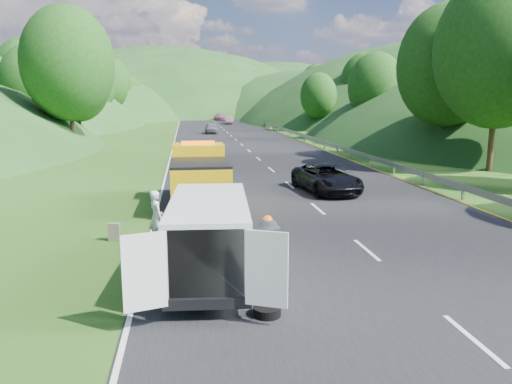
{
  "coord_description": "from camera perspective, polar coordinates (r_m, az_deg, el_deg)",
  "views": [
    {
      "loc": [
        -2.56,
        -16.52,
        4.77
      ],
      "look_at": [
        -0.05,
        1.54,
        1.3
      ],
      "focal_mm": 35.0,
      "sensor_mm": 36.0,
      "label": 1
    }
  ],
  "objects": [
    {
      "name": "white_van",
      "position": [
        13.26,
        -5.37,
        -4.77
      ],
      "size": [
        3.35,
        6.27,
        2.17
      ],
      "rotation": [
        0.0,
        0.0,
        -0.07
      ],
      "color": "black",
      "rests_on": "ground"
    },
    {
      "name": "hills_backdrop",
      "position": [
        151.57,
        -4.55,
        8.94
      ],
      "size": [
        201.0,
        288.6,
        44.0
      ],
      "primitive_type": null,
      "color": "#2D5B23",
      "rests_on": "ground"
    },
    {
      "name": "dist_car_c",
      "position": [
        106.17,
        -4.19,
        8.17
      ],
      "size": [
        1.92,
        4.71,
        1.37
      ],
      "primitive_type": "imported",
      "color": "#8E4764",
      "rests_on": "ground"
    },
    {
      "name": "suitcase",
      "position": [
        17.54,
        -15.89,
        -4.41
      ],
      "size": [
        0.4,
        0.25,
        0.61
      ],
      "primitive_type": "cube",
      "rotation": [
        0.0,
        0.0,
        -0.11
      ],
      "color": "#655E4B",
      "rests_on": "ground"
    },
    {
      "name": "dist_car_b",
      "position": [
        90.95,
        -3.18,
        7.75
      ],
      "size": [
        1.52,
        4.35,
        1.43
      ],
      "primitive_type": "imported",
      "color": "#65434F",
      "rests_on": "ground"
    },
    {
      "name": "dist_car_a",
      "position": [
        67.21,
        -5.1,
        6.66
      ],
      "size": [
        1.65,
        4.1,
        1.4
      ],
      "primitive_type": "imported",
      "color": "#545358",
      "rests_on": "ground"
    },
    {
      "name": "tow_truck",
      "position": [
        22.43,
        -6.49,
        1.95
      ],
      "size": [
        2.48,
        6.47,
        2.77
      ],
      "rotation": [
        0.0,
        0.0,
        0.0
      ],
      "color": "black",
      "rests_on": "ground"
    },
    {
      "name": "road_surface",
      "position": [
        56.99,
        -2.31,
        5.97
      ],
      "size": [
        14.0,
        200.0,
        0.02
      ],
      "primitive_type": "cube",
      "color": "black",
      "rests_on": "ground"
    },
    {
      "name": "passing_suv",
      "position": [
        25.76,
        8.02,
        -0.01
      ],
      "size": [
        2.94,
        5.28,
        1.4
      ],
      "primitive_type": "imported",
      "rotation": [
        0.0,
        0.0,
        0.13
      ],
      "color": "black",
      "rests_on": "ground"
    },
    {
      "name": "woman",
      "position": [
        16.92,
        -11.21,
        -5.81
      ],
      "size": [
        0.7,
        0.78,
        1.78
      ],
      "primitive_type": "imported",
      "rotation": [
        0.0,
        0.0,
        1.99
      ],
      "color": "silver",
      "rests_on": "ground"
    },
    {
      "name": "ground",
      "position": [
        17.39,
        0.86,
        -5.15
      ],
      "size": [
        320.0,
        320.0,
        0.0
      ],
      "primitive_type": "plane",
      "color": "#38661E",
      "rests_on": "ground"
    },
    {
      "name": "worker",
      "position": [
        13.06,
        1.31,
        -10.66
      ],
      "size": [
        1.31,
        1.14,
        1.75
      ],
      "primitive_type": "imported",
      "rotation": [
        0.0,
        0.0,
        0.53
      ],
      "color": "black",
      "rests_on": "ground"
    },
    {
      "name": "guardrail",
      "position": [
        70.37,
        2.64,
        6.88
      ],
      "size": [
        0.06,
        140.0,
        1.52
      ],
      "primitive_type": "cube",
      "color": "gray",
      "rests_on": "ground"
    },
    {
      "name": "tree_line_left",
      "position": [
        78.41,
        -20.15,
        6.63
      ],
      "size": [
        14.0,
        140.0,
        14.0
      ],
      "primitive_type": null,
      "color": "#235B1A",
      "rests_on": "ground"
    },
    {
      "name": "tree_line_right",
      "position": [
        80.82,
        10.61,
        7.21
      ],
      "size": [
        14.0,
        140.0,
        14.0
      ],
      "primitive_type": null,
      "color": "#235B1A",
      "rests_on": "ground"
    },
    {
      "name": "spare_tire",
      "position": [
        11.38,
        1.25,
        -14.0
      ],
      "size": [
        0.63,
        0.63,
        0.2
      ],
      "primitive_type": "cylinder",
      "color": "black",
      "rests_on": "ground"
    },
    {
      "name": "child",
      "position": [
        17.13,
        -4.39,
        -5.43
      ],
      "size": [
        0.68,
        0.64,
        1.11
      ],
      "primitive_type": "imported",
      "rotation": [
        0.0,
        0.0,
        -0.56
      ],
      "color": "#C1C86A",
      "rests_on": "ground"
    }
  ]
}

